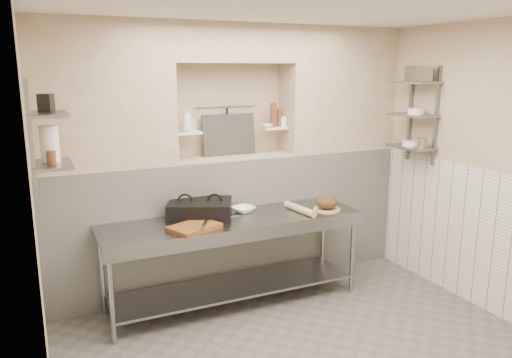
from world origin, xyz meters
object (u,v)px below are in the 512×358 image
panini_press (200,209)px  bottle_soap (187,120)px  mixing_bowl (244,209)px  prep_table (234,244)px  bowl_alcove (267,126)px  bread_loaf (327,202)px  cutting_board (194,227)px  jug_left (50,144)px  rolling_pin (300,209)px

panini_press → bottle_soap: bearing=114.7°
panini_press → mixing_bowl: (0.47, -0.01, -0.06)m
prep_table → bowl_alcove: size_ratio=21.00×
panini_press → bread_loaf: size_ratio=3.33×
cutting_board → bottle_soap: size_ratio=1.81×
prep_table → bottle_soap: bearing=118.4°
prep_table → cutting_board: 0.55m
bread_loaf → jug_left: 2.73m
prep_table → cutting_board: bearing=-162.2°
panini_press → bottle_soap: bottle_soap is taller
rolling_pin → prep_table: bearing=174.2°
prep_table → bread_loaf: 1.07m
prep_table → cutting_board: size_ratio=5.85×
prep_table → bottle_soap: (-0.28, 0.52, 1.19)m
mixing_bowl → rolling_pin: (0.52, -0.25, 0.01)m
bowl_alcove → mixing_bowl: bearing=-141.6°
mixing_bowl → rolling_pin: bearing=-26.0°
prep_table → mixing_bowl: (0.19, 0.18, 0.29)m
mixing_bowl → prep_table: bearing=-135.9°
bread_loaf → bottle_soap: bottle_soap is taller
mixing_bowl → jug_left: 2.00m
panini_press → bowl_alcove: (0.90, 0.33, 0.75)m
cutting_board → bread_loaf: bearing=1.1°
bottle_soap → bread_loaf: bearing=-26.4°
panini_press → bread_loaf: 1.32m
bottle_soap → jug_left: 1.46m
bread_loaf → prep_table: bearing=173.4°
mixing_bowl → bottle_soap: (-0.47, 0.34, 0.91)m
bread_loaf → bowl_alcove: 1.06m
cutting_board → panini_press: bearing=62.9°
bread_loaf → jug_left: bearing=179.0°
panini_press → bread_loaf: (1.28, -0.31, -0.00)m
panini_press → mixing_bowl: size_ratio=3.31×
prep_table → bread_loaf: bread_loaf is taller
rolling_pin → bottle_soap: size_ratio=1.89×
cutting_board → rolling_pin: rolling_pin is taller
prep_table → rolling_pin: 0.77m
mixing_bowl → bread_loaf: 0.87m
cutting_board → mixing_bowl: bearing=27.1°
rolling_pin → bread_loaf: (0.30, -0.04, 0.05)m
cutting_board → bread_loaf: (1.45, 0.03, 0.06)m
panini_press → rolling_pin: 1.02m
panini_press → bowl_alcove: 1.22m
panini_press → cutting_board: bearing=-93.3°
rolling_pin → bread_loaf: size_ratio=2.09×
prep_table → cutting_board: cutting_board is taller
bottle_soap → panini_press: bearing=-89.1°
mixing_bowl → bowl_alcove: size_ratio=1.81×
rolling_pin → bowl_alcove: 1.00m
jug_left → bowl_alcove: bearing=14.9°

